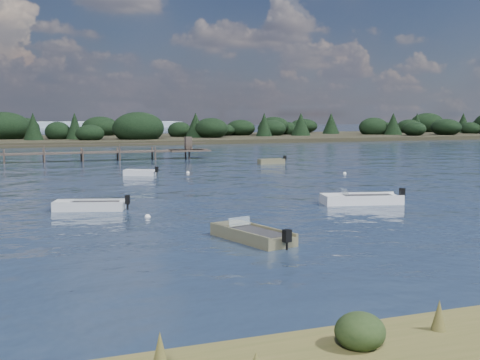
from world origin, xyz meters
name	(u,v)px	position (x,y,z in m)	size (l,w,h in m)	color
ground	(138,153)	(0.00, 60.00, 0.00)	(400.00, 400.00, 0.00)	#152032
dinghy_mid_grey	(89,207)	(-12.45, 10.74, 0.15)	(4.38, 2.62, 1.09)	silver
dinghy_mid_white_a	(361,201)	(3.57, 7.37, 0.16)	(5.32, 2.83, 1.22)	silver
tender_far_white	(140,174)	(-5.86, 29.15, 0.15)	(3.05, 2.30, 1.06)	silver
tender_far_grey_b	(271,162)	(10.40, 36.81, 0.16)	(3.25, 1.22, 1.11)	#746F4D
dinghy_near_olive	(252,237)	(-6.77, -0.32, 0.15)	(2.66, 4.73, 1.13)	#746F4D
buoy_c	(148,217)	(-9.81, 7.19, 0.00)	(0.32, 0.32, 0.32)	white
buoy_e	(188,173)	(-1.14, 30.00, 0.00)	(0.32, 0.32, 0.32)	white
buoy_extra_a	(345,174)	(12.34, 24.19, 0.00)	(0.32, 0.32, 0.32)	white
far_headland	(216,130)	(25.00, 100.00, 1.96)	(190.00, 40.00, 5.80)	black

